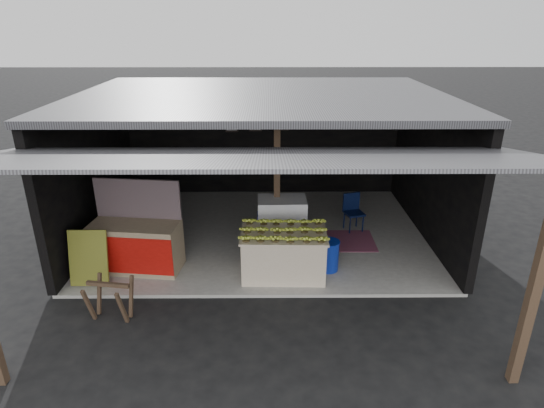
{
  "coord_description": "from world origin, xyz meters",
  "views": [
    {
      "loc": [
        0.15,
        -6.49,
        4.36
      ],
      "look_at": [
        0.2,
        1.5,
        1.1
      ],
      "focal_mm": 30.0,
      "sensor_mm": 36.0,
      "label": 1
    }
  ],
  "objects_px": {
    "white_crate": "(282,223)",
    "plastic_chair": "(353,209)",
    "neighbor_stall": "(136,244)",
    "sawhorse": "(110,296)",
    "water_barrel": "(328,256)",
    "banana_table": "(284,254)"
  },
  "relations": [
    {
      "from": "white_crate",
      "to": "plastic_chair",
      "type": "bearing_deg",
      "value": 27.63
    },
    {
      "from": "banana_table",
      "to": "plastic_chair",
      "type": "xyz_separation_m",
      "value": [
        1.56,
        1.93,
        0.06
      ]
    },
    {
      "from": "sawhorse",
      "to": "plastic_chair",
      "type": "height_order",
      "value": "plastic_chair"
    },
    {
      "from": "white_crate",
      "to": "water_barrel",
      "type": "xyz_separation_m",
      "value": [
        0.83,
        -0.9,
        -0.25
      ]
    },
    {
      "from": "white_crate",
      "to": "neighbor_stall",
      "type": "distance_m",
      "value": 2.81
    },
    {
      "from": "white_crate",
      "to": "sawhorse",
      "type": "xyz_separation_m",
      "value": [
        -2.71,
        -2.29,
        -0.17
      ]
    },
    {
      "from": "banana_table",
      "to": "water_barrel",
      "type": "relative_size",
      "value": 2.78
    },
    {
      "from": "sawhorse",
      "to": "water_barrel",
      "type": "xyz_separation_m",
      "value": [
        3.54,
        1.39,
        -0.08
      ]
    },
    {
      "from": "banana_table",
      "to": "white_crate",
      "type": "bearing_deg",
      "value": 91.5
    },
    {
      "from": "water_barrel",
      "to": "neighbor_stall",
      "type": "bearing_deg",
      "value": 178.75
    },
    {
      "from": "banana_table",
      "to": "water_barrel",
      "type": "height_order",
      "value": "banana_table"
    },
    {
      "from": "plastic_chair",
      "to": "sawhorse",
      "type": "bearing_deg",
      "value": -159.13
    },
    {
      "from": "neighbor_stall",
      "to": "white_crate",
      "type": "bearing_deg",
      "value": 23.67
    },
    {
      "from": "white_crate",
      "to": "plastic_chair",
      "type": "xyz_separation_m",
      "value": [
        1.56,
        0.87,
        -0.05
      ]
    },
    {
      "from": "neighbor_stall",
      "to": "sawhorse",
      "type": "bearing_deg",
      "value": -84.22
    },
    {
      "from": "white_crate",
      "to": "neighbor_stall",
      "type": "bearing_deg",
      "value": -164.37
    },
    {
      "from": "water_barrel",
      "to": "plastic_chair",
      "type": "xyz_separation_m",
      "value": [
        0.73,
        1.76,
        0.2
      ]
    },
    {
      "from": "white_crate",
      "to": "banana_table",
      "type": "bearing_deg",
      "value": -91.28
    },
    {
      "from": "banana_table",
      "to": "white_crate",
      "type": "relative_size",
      "value": 1.46
    },
    {
      "from": "water_barrel",
      "to": "sawhorse",
      "type": "bearing_deg",
      "value": -158.5
    },
    {
      "from": "banana_table",
      "to": "white_crate",
      "type": "distance_m",
      "value": 1.07
    },
    {
      "from": "sawhorse",
      "to": "water_barrel",
      "type": "relative_size",
      "value": 1.24
    }
  ]
}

